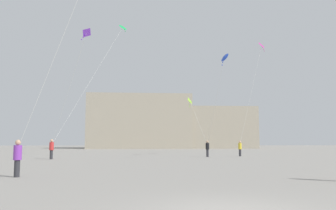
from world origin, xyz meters
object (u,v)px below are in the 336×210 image
(person_in_yellow, at_px, (240,148))
(kite_lime_delta, at_px, (190,102))
(person_in_purple, at_px, (17,157))
(kite_emerald_diamond, at_px, (122,28))
(building_centre_hall, at_px, (211,128))
(kite_violet_delta, at_px, (85,37))
(kite_magenta_delta, at_px, (261,48))
(person_in_black, at_px, (207,148))
(kite_cobalt_diamond, at_px, (224,59))
(person_in_red, at_px, (51,148))
(building_left_hall, at_px, (140,123))

(person_in_yellow, height_order, kite_lime_delta, kite_lime_delta)
(person_in_purple, distance_m, person_in_yellow, 27.49)
(kite_emerald_diamond, bearing_deg, building_centre_hall, 66.19)
(person_in_yellow, xyz_separation_m, kite_lime_delta, (-5.28, 1.55, 5.27))
(kite_emerald_diamond, relative_size, kite_violet_delta, 1.51)
(kite_magenta_delta, bearing_deg, person_in_purple, -131.95)
(person_in_black, relative_size, kite_cobalt_diamond, 0.21)
(person_in_black, height_order, kite_cobalt_diamond, kite_cobalt_diamond)
(kite_violet_delta, bearing_deg, kite_emerald_diamond, 78.19)
(kite_violet_delta, xyz_separation_m, building_centre_hall, (23.35, 59.35, -5.20))
(person_in_yellow, bearing_deg, kite_lime_delta, 84.99)
(kite_cobalt_diamond, relative_size, kite_violet_delta, 0.86)
(person_in_purple, distance_m, person_in_red, 16.95)
(building_left_hall, bearing_deg, person_in_black, -82.85)
(kite_cobalt_diamond, distance_m, kite_magenta_delta, 11.82)
(person_in_red, height_order, person_in_black, person_in_red)
(person_in_yellow, relative_size, kite_emerald_diamond, 0.12)
(kite_magenta_delta, distance_m, building_left_hall, 52.10)
(kite_cobalt_diamond, relative_size, kite_magenta_delta, 0.69)
(person_in_purple, relative_size, kite_violet_delta, 0.18)
(person_in_purple, bearing_deg, kite_emerald_diamond, -115.54)
(kite_cobalt_diamond, bearing_deg, kite_lime_delta, 98.36)
(kite_violet_delta, distance_m, building_left_hall, 60.60)
(building_left_hall, bearing_deg, kite_violet_delta, -95.07)
(building_centre_hall, bearing_deg, kite_magenta_delta, -95.30)
(kite_emerald_diamond, height_order, kite_cobalt_diamond, kite_emerald_diamond)
(person_in_yellow, relative_size, building_centre_hall, 0.08)
(person_in_red, relative_size, building_left_hall, 0.07)
(building_left_hall, height_order, building_centre_hall, building_left_hall)
(person_in_black, relative_size, kite_violet_delta, 0.18)
(person_in_purple, xyz_separation_m, person_in_yellow, (16.97, 21.62, 0.01))
(person_in_yellow, relative_size, person_in_black, 0.99)
(person_in_red, bearing_deg, building_centre_hall, 72.69)
(person_in_red, xyz_separation_m, person_in_black, (15.35, 3.47, -0.05))
(person_in_purple, bearing_deg, person_in_red, -98.90)
(person_in_black, bearing_deg, kite_magenta_delta, 75.02)
(person_in_yellow, bearing_deg, person_in_red, 115.37)
(kite_magenta_delta, height_order, building_left_hall, kite_magenta_delta)
(kite_cobalt_diamond, bearing_deg, person_in_red, 167.08)
(person_in_purple, height_order, kite_magenta_delta, kite_magenta_delta)
(kite_cobalt_diamond, height_order, kite_violet_delta, kite_violet_delta)
(building_centre_hall, bearing_deg, kite_lime_delta, -104.92)
(person_in_yellow, xyz_separation_m, kite_magenta_delta, (2.98, 0.59, 11.58))
(person_in_red, distance_m, kite_lime_delta, 16.26)
(kite_magenta_delta, bearing_deg, kite_cobalt_diamond, -127.18)
(person_in_yellow, relative_size, building_left_hall, 0.07)
(kite_cobalt_diamond, relative_size, building_left_hall, 0.33)
(person_in_purple, xyz_separation_m, person_in_black, (13.02, 20.25, 0.02))
(kite_violet_delta, height_order, building_centre_hall, kite_violet_delta)
(person_in_red, bearing_deg, person_in_purple, -73.21)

